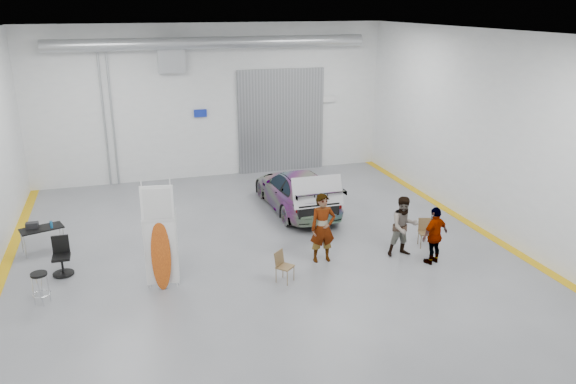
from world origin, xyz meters
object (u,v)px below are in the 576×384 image
object	(u,v)px
person_a	(323,228)
work_table	(39,228)
person_c	(435,235)
shop_stool	(41,288)
folding_chair_near	(285,272)
surfboard_display	(162,245)
person_b	(404,227)
folding_chair_far	(425,238)
office_chair	(62,258)
sedan_car	(296,190)

from	to	relation	value
person_a	work_table	distance (m)	7.96
person_c	shop_stool	xyz separation A→B (m)	(-9.91, 0.74, -0.41)
shop_stool	folding_chair_near	bearing A→B (deg)	-6.01
surfboard_display	shop_stool	size ratio (longest dim) A/B	3.61
person_a	shop_stool	size ratio (longest dim) A/B	2.45
person_a	person_b	size ratio (longest dim) A/B	1.11
folding_chair_far	work_table	distance (m)	10.97
folding_chair_far	office_chair	distance (m)	9.98
person_c	work_table	bearing A→B (deg)	-40.59
shop_stool	office_chair	distance (m)	1.52
person_c	work_table	size ratio (longest dim) A/B	1.29
folding_chair_far	office_chair	world-z (taller)	office_chair
surfboard_display	shop_stool	bearing A→B (deg)	-173.10
person_b	surfboard_display	world-z (taller)	surfboard_display
person_c	shop_stool	world-z (taller)	person_c
person_a	person_c	world-z (taller)	person_a
office_chair	person_b	bearing A→B (deg)	-8.81
person_a	surfboard_display	world-z (taller)	surfboard_display
folding_chair_near	shop_stool	xyz separation A→B (m)	(-5.76, 0.61, 0.14)
person_c	work_table	world-z (taller)	person_c
person_b	folding_chair_far	xyz separation A→B (m)	(0.91, 0.34, -0.61)
person_a	folding_chair_near	size ratio (longest dim) A/B	2.39
person_b	sedan_car	bearing A→B (deg)	114.20
folding_chair_far	person_a	bearing A→B (deg)	-163.44
person_a	folding_chair_near	bearing A→B (deg)	-145.00
person_b	office_chair	distance (m)	9.13
person_c	office_chair	world-z (taller)	person_c
person_a	folding_chair_far	xyz separation A→B (m)	(3.17, 0.02, -0.71)
person_c	shop_stool	distance (m)	9.95
sedan_car	folding_chair_near	bearing A→B (deg)	67.04
person_c	folding_chair_near	bearing A→B (deg)	-21.66
folding_chair_far	shop_stool	distance (m)	10.26
person_b	shop_stool	distance (m)	9.36
folding_chair_near	surfboard_display	bearing A→B (deg)	127.24
sedan_car	work_table	world-z (taller)	sedan_car
office_chair	person_c	bearing A→B (deg)	-12.14
surfboard_display	work_table	distance (m)	4.51
person_b	shop_stool	bearing A→B (deg)	-177.41
sedan_car	office_chair	xyz separation A→B (m)	(-7.29, -2.84, -0.24)
work_table	folding_chair_far	bearing A→B (deg)	-15.17
sedan_car	office_chair	world-z (taller)	sedan_car
surfboard_display	person_c	bearing A→B (deg)	2.83
office_chair	work_table	bearing A→B (deg)	113.09
person_c	shop_stool	bearing A→B (deg)	-24.07
sedan_car	person_c	world-z (taller)	person_c
surfboard_display	office_chair	world-z (taller)	surfboard_display
person_c	surfboard_display	distance (m)	7.14
folding_chair_near	shop_stool	world-z (taller)	folding_chair_near
sedan_car	person_a	distance (m)	4.11
person_b	office_chair	xyz separation A→B (m)	(-8.99, 1.54, -0.42)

